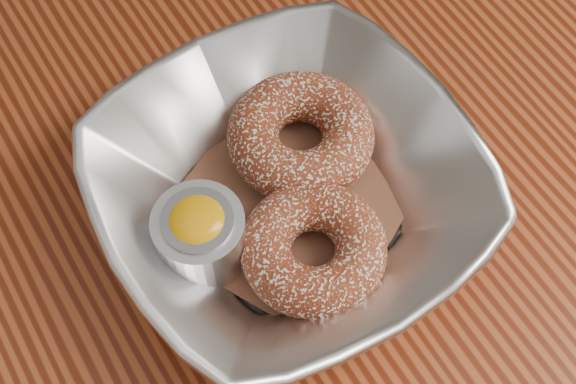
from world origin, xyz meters
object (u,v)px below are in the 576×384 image
donut_back (301,136)px  ramekin (200,235)px  serving_bowl (288,192)px  table (255,260)px  donut_front (313,249)px

donut_back → ramekin: bearing=-160.9°
ramekin → donut_back: bearing=19.1°
serving_bowl → donut_back: 0.05m
table → ramekin: ramekin is taller
donut_back → donut_front: bearing=-116.6°
table → serving_bowl: (0.02, -0.02, 0.13)m
table → serving_bowl: 0.13m
serving_bowl → donut_back: (0.03, 0.03, -0.00)m
donut_front → donut_back: bearing=63.4°
donut_front → ramekin: ramekin is taller
donut_front → ramekin: (-0.06, 0.04, 0.01)m
table → serving_bowl: serving_bowl is taller
donut_back → donut_front: 0.09m
donut_back → ramekin: ramekin is taller
donut_back → ramekin: size_ratio=1.73×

